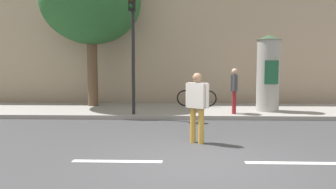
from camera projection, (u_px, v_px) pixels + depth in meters
ground_plane at (204, 162)px, 6.20m from camera, size 80.00×80.00×0.00m
sidewalk_curb at (190, 110)px, 13.16m from camera, size 36.00×4.00×0.15m
lane_markings at (204, 162)px, 6.19m from camera, size 25.80×0.16×0.01m
building_backdrop at (187, 24)px, 17.77m from camera, size 36.00×5.00×8.61m
traffic_light at (133, 32)px, 11.22m from camera, size 0.24×0.45×4.46m
poster_column at (268, 73)px, 12.31m from camera, size 0.96×0.96×2.99m
street_tree at (91, 2)px, 13.78m from camera, size 4.35×4.35×6.45m
pedestrian_in_red_top at (197, 102)px, 7.70m from camera, size 0.55×0.47×1.73m
pedestrian_in_dark_shirt at (234, 87)px, 11.67m from camera, size 0.34×0.63×1.68m
bicycle_leaning at (196, 98)px, 13.86m from camera, size 1.75×0.36×1.09m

